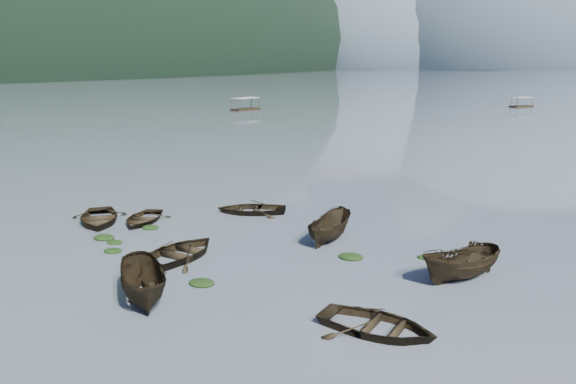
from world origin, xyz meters
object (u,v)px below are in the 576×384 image
at_px(rowboat_3, 181,258).
at_px(pontoon_centre, 521,107).
at_px(pontoon_left, 246,110).
at_px(rowboat_0, 99,223).

height_order(rowboat_3, pontoon_centre, pontoon_centre).
height_order(rowboat_3, pontoon_left, pontoon_left).
bearing_deg(pontoon_left, pontoon_centre, 49.48).
bearing_deg(pontoon_centre, pontoon_left, -108.54).
xyz_separation_m(pontoon_left, pontoon_centre, (47.77, 33.71, 0.00)).
distance_m(rowboat_0, rowboat_3, 8.54).
distance_m(rowboat_3, pontoon_left, 85.91).
distance_m(pontoon_left, pontoon_centre, 58.46).
height_order(rowboat_0, pontoon_left, pontoon_left).
height_order(pontoon_left, pontoon_centre, pontoon_left).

